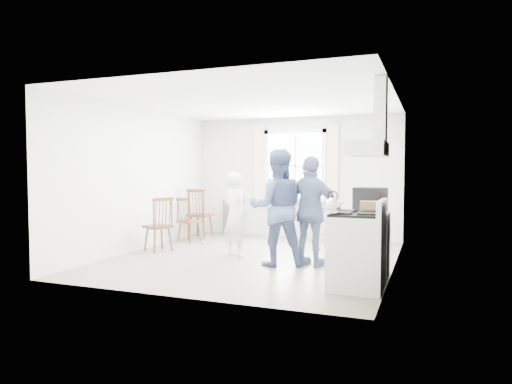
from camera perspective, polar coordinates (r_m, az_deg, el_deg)
name	(u,v)px	position (r m, az deg, el deg)	size (l,w,h in m)	color
room_shell	(254,180)	(7.58, -0.27, 1.45)	(4.62, 5.12, 2.64)	gray
window_assembly	(295,170)	(9.90, 4.88, 2.75)	(1.88, 0.24, 1.70)	white
range_hood	(372,136)	(5.77, 14.30, 6.85)	(0.45, 0.76, 0.94)	white
shelf_unit	(234,217)	(10.33, -2.83, -3.14)	(0.40, 0.30, 0.80)	slate
gas_stove	(357,250)	(5.86, 12.55, -7.10)	(0.68, 0.76, 1.12)	white
kettle	(333,206)	(5.57, 9.55, -1.77)	(0.20, 0.20, 0.29)	silver
low_cabinet	(370,244)	(6.54, 14.06, -6.36)	(0.50, 0.55, 0.90)	white
stereo_stack	(370,200)	(6.54, 14.08, -0.92)	(0.47, 0.44, 0.34)	black
cardboard_box	(370,207)	(6.24, 14.09, -1.88)	(0.26, 0.19, 0.17)	#99784A
windsor_chair_a	(198,208)	(9.83, -7.30, -2.00)	(0.48, 0.47, 1.07)	#492817
windsor_chair_b	(186,215)	(9.35, -8.77, -2.85)	(0.47, 0.46, 0.91)	#492817
windsor_chair_c	(161,219)	(8.33, -11.79, -3.28)	(0.55, 0.56, 0.99)	#492817
person_left	(235,214)	(7.71, -2.62, -2.83)	(0.53, 0.53, 1.44)	white
person_mid	(277,208)	(7.02, 2.67, -1.97)	(0.87, 0.87, 1.79)	#495B89
person_right	(311,211)	(7.02, 6.95, -2.41)	(0.99, 0.99, 1.69)	navy
potted_plant	(298,190)	(9.80, 5.26, 0.22)	(0.20, 0.20, 0.36)	#34763C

